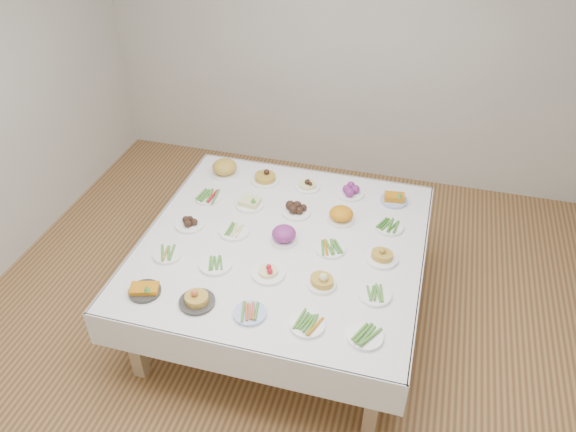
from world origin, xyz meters
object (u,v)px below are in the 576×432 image
(display_table, at_px, (283,249))
(dish_24, at_px, (394,197))
(dish_0, at_px, (144,288))
(dish_12, at_px, (284,235))

(display_table, xyz_separation_m, dish_24, (0.72, 0.72, 0.12))
(dish_0, distance_m, dish_24, 2.06)
(dish_12, xyz_separation_m, dish_24, (0.71, 0.71, -0.02))
(display_table, relative_size, dish_24, 9.63)
(dish_0, height_order, dish_12, dish_12)
(dish_24, bearing_deg, display_table, -134.92)
(dish_0, height_order, dish_24, dish_24)
(dish_0, distance_m, dish_12, 1.05)
(display_table, bearing_deg, dish_0, -134.50)
(dish_12, height_order, dish_24, dish_12)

